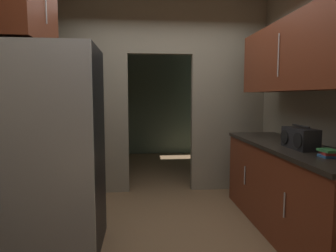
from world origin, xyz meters
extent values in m
plane|color=brown|center=(0.00, 0.00, 0.00)|extent=(20.00, 20.00, 0.00)
cube|color=gray|center=(-1.02, 1.55, 1.41)|extent=(1.02, 0.12, 2.82)
cube|color=gray|center=(0.98, 1.55, 1.41)|extent=(1.09, 0.12, 2.82)
cube|color=gray|center=(-0.04, 1.55, 2.42)|extent=(0.94, 0.12, 0.79)
cube|color=slate|center=(0.00, 4.50, 1.41)|extent=(3.05, 0.10, 2.82)
cube|color=slate|center=(-1.48, 3.02, 1.41)|extent=(0.10, 2.94, 2.82)
cube|color=slate|center=(1.48, 3.02, 1.41)|extent=(0.10, 2.94, 2.82)
cube|color=black|center=(-1.10, -0.07, 0.93)|extent=(0.79, 0.73, 1.85)
cube|color=#B7BABC|center=(-1.10, -0.45, 0.93)|extent=(0.79, 0.03, 1.85)
cube|color=maroon|center=(1.21, 0.02, 0.44)|extent=(0.60, 2.20, 0.88)
cube|color=black|center=(1.21, 0.02, 0.90)|extent=(0.64, 2.20, 0.04)
cylinder|color=#B7BABC|center=(0.89, -0.47, 0.48)|extent=(0.01, 0.01, 0.22)
cylinder|color=#B7BABC|center=(0.89, 0.50, 0.48)|extent=(0.01, 0.01, 0.22)
cube|color=maroon|center=(1.21, 0.02, 1.82)|extent=(0.34, 1.98, 0.70)
cylinder|color=#B7BABC|center=(1.02, 0.02, 1.82)|extent=(0.01, 0.01, 0.42)
cube|color=black|center=(1.18, -0.18, 1.02)|extent=(0.17, 0.41, 0.20)
cylinder|color=#262626|center=(1.18, -0.18, 1.14)|extent=(0.02, 0.28, 0.02)
cylinder|color=black|center=(1.08, -0.30, 1.02)|extent=(0.01, 0.14, 0.14)
cylinder|color=black|center=(1.08, -0.05, 1.02)|extent=(0.01, 0.14, 0.14)
cube|color=#2D609E|center=(1.19, -0.58, 0.93)|extent=(0.13, 0.12, 0.02)
cube|color=red|center=(1.20, -0.57, 0.95)|extent=(0.12, 0.14, 0.02)
cube|color=#388C47|center=(1.20, -0.57, 0.97)|extent=(0.12, 0.16, 0.02)
camera|label=1|loc=(-0.33, -2.82, 1.41)|focal=31.61mm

